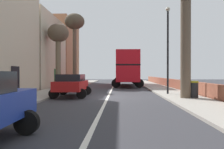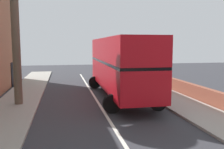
# 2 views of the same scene
# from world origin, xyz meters

# --- Properties ---
(double_decker_bus) EXTENTS (3.63, 11.18, 4.06)m
(double_decker_bus) POSITION_xyz_m (1.70, 12.80, 2.36)
(double_decker_bus) COLOR red
(double_decker_bus) RESTS_ON ground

